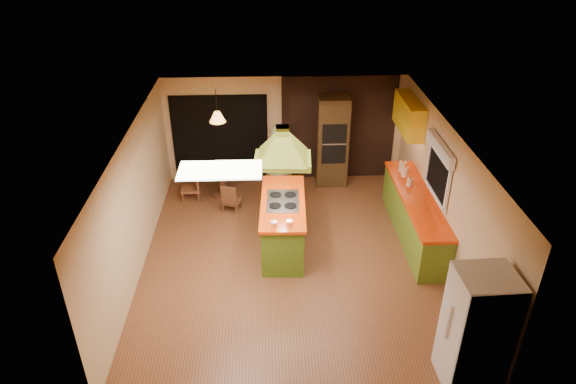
{
  "coord_description": "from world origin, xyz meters",
  "views": [
    {
      "loc": [
        -0.41,
        -7.81,
        5.86
      ],
      "look_at": [
        -0.05,
        0.47,
        1.15
      ],
      "focal_mm": 32.0,
      "sensor_mm": 36.0,
      "label": 1
    }
  ],
  "objects_px": {
    "kitchen_island": "(283,224)",
    "dining_table": "(222,176)",
    "wall_oven": "(332,141)",
    "canister_large": "(402,167)",
    "man": "(278,169)",
    "refrigerator": "(476,330)"
  },
  "relations": [
    {
      "from": "dining_table",
      "to": "canister_large",
      "type": "height_order",
      "value": "canister_large"
    },
    {
      "from": "canister_large",
      "to": "refrigerator",
      "type": "bearing_deg",
      "value": -91.16
    },
    {
      "from": "wall_oven",
      "to": "refrigerator",
      "type": "bearing_deg",
      "value": -76.52
    },
    {
      "from": "kitchen_island",
      "to": "man",
      "type": "xyz_separation_m",
      "value": [
        -0.05,
        1.37,
        0.48
      ]
    },
    {
      "from": "refrigerator",
      "to": "wall_oven",
      "type": "relative_size",
      "value": 0.86
    },
    {
      "from": "kitchen_island",
      "to": "dining_table",
      "type": "bearing_deg",
      "value": 124.86
    },
    {
      "from": "man",
      "to": "dining_table",
      "type": "xyz_separation_m",
      "value": [
        -1.25,
        0.68,
        -0.52
      ]
    },
    {
      "from": "refrigerator",
      "to": "canister_large",
      "type": "xyz_separation_m",
      "value": [
        0.09,
        4.57,
        0.12
      ]
    },
    {
      "from": "canister_large",
      "to": "man",
      "type": "bearing_deg",
      "value": 178.02
    },
    {
      "from": "kitchen_island",
      "to": "dining_table",
      "type": "height_order",
      "value": "kitchen_island"
    },
    {
      "from": "kitchen_island",
      "to": "refrigerator",
      "type": "distance_m",
      "value": 4.12
    },
    {
      "from": "canister_large",
      "to": "kitchen_island",
      "type": "bearing_deg",
      "value": -153.35
    },
    {
      "from": "wall_oven",
      "to": "canister_large",
      "type": "relative_size",
      "value": 9.77
    },
    {
      "from": "man",
      "to": "wall_oven",
      "type": "xyz_separation_m",
      "value": [
        1.28,
        1.21,
        0.07
      ]
    },
    {
      "from": "man",
      "to": "dining_table",
      "type": "height_order",
      "value": "man"
    },
    {
      "from": "man",
      "to": "canister_large",
      "type": "height_order",
      "value": "man"
    },
    {
      "from": "refrigerator",
      "to": "dining_table",
      "type": "bearing_deg",
      "value": 122.98
    },
    {
      "from": "kitchen_island",
      "to": "man",
      "type": "distance_m",
      "value": 1.45
    },
    {
      "from": "wall_oven",
      "to": "dining_table",
      "type": "relative_size",
      "value": 2.33
    },
    {
      "from": "wall_oven",
      "to": "canister_large",
      "type": "height_order",
      "value": "wall_oven"
    },
    {
      "from": "kitchen_island",
      "to": "wall_oven",
      "type": "distance_m",
      "value": 2.91
    },
    {
      "from": "kitchen_island",
      "to": "refrigerator",
      "type": "xyz_separation_m",
      "value": [
        2.45,
        -3.29,
        0.4
      ]
    }
  ]
}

